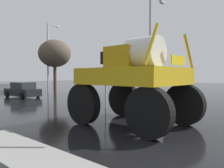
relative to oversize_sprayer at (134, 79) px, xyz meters
name	(u,v)px	position (x,y,z in m)	size (l,w,h in m)	color
oversize_sprayer	(134,79)	(0.00, 0.00, 0.00)	(3.95, 5.34, 4.00)	black
sedan_ahead	(23,90)	(2.66, 15.43, -1.33)	(2.09, 4.20, 1.52)	black
traffic_signal_near_right	(104,66)	(2.93, 4.55, 0.81)	(0.24, 0.54, 3.90)	#A8AAAF
streetlight_near_right	(151,43)	(6.16, 2.82, 2.51)	(2.06, 0.24, 8.17)	#A8AAAF
streetlight_far_right	(49,55)	(7.24, 17.84, 2.69)	(1.88, 0.24, 8.56)	#A8AAAF
bare_tree_right	(55,54)	(7.58, 17.07, 2.77)	(3.88, 3.88, 6.49)	#473828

